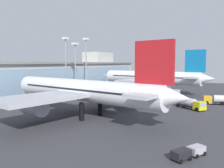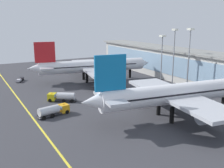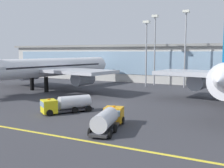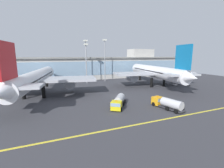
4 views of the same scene
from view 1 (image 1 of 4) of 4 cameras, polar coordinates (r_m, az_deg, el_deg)
name	(u,v)px [view 1 (image 1 of 4)]	position (r m, az deg, el deg)	size (l,w,h in m)	color
ground_plane	(159,104)	(75.63, 11.20, -4.67)	(180.78, 180.78, 0.00)	#38383D
terminal_building	(54,77)	(98.93, -13.79, 1.68)	(132.13, 14.00, 18.35)	beige
airliner_near_left	(82,91)	(56.51, -7.32, -1.61)	(42.26, 52.84, 16.89)	black
airliner_near_right	(151,78)	(101.51, 9.39, 1.51)	(38.90, 51.36, 17.65)	black
fuel_tanker_truck	(191,104)	(69.01, 18.60, -4.51)	(7.18, 8.80, 2.90)	black
baggage_tug_near	(218,100)	(79.51, 24.18, -3.45)	(4.45, 9.35, 2.90)	black
service_truck_far	(188,152)	(34.55, 17.91, -15.39)	(5.65, 4.05, 1.40)	black
apron_light_mast_west	(75,61)	(85.14, -8.85, 5.45)	(1.80, 1.80, 19.79)	gray
apron_light_mast_centre	(86,57)	(95.76, -6.28, 6.37)	(1.80, 1.80, 22.56)	gray
apron_light_mast_east	(66,58)	(89.14, -11.10, 6.22)	(1.80, 1.80, 22.04)	gray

